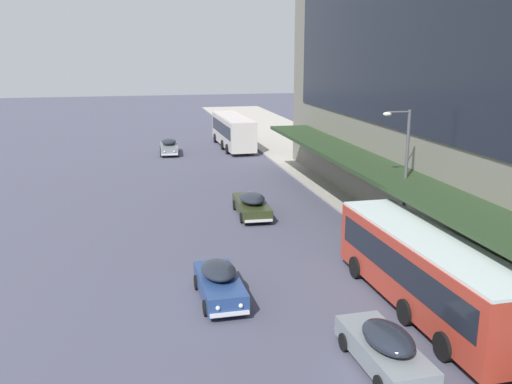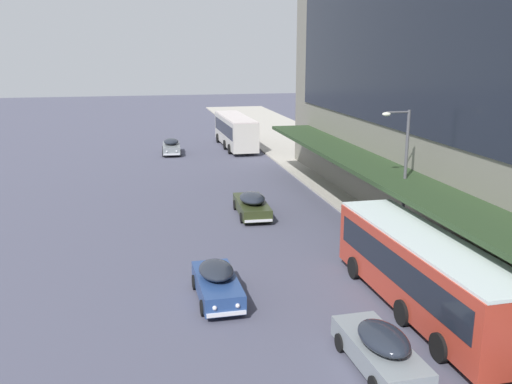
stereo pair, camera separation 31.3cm
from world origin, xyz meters
name	(u,v)px [view 1 (the left image)]	position (x,y,z in m)	size (l,w,h in m)	color
transit_bus_kerbside_front	(427,269)	(4.18, 8.27, 1.80)	(2.96, 11.41, 3.13)	#B23726
transit_bus_kerbside_rear	(233,130)	(3.79, 48.06, 1.92)	(2.91, 11.40, 3.36)	beige
sedan_second_near	(169,147)	(-3.12, 45.74, 0.76)	(1.98, 4.51, 1.55)	slate
sedan_lead_mid	(385,348)	(0.78, 4.66, 0.76)	(1.89, 4.66, 1.55)	gray
sedan_far_back	(219,282)	(-3.63, 11.15, 0.76)	(1.82, 4.45, 1.53)	navy
sedan_oncoming_rear	(252,204)	(0.32, 22.92, 0.74)	(2.03, 5.03, 1.51)	#2C3419
street_lamp	(403,170)	(6.45, 15.09, 4.30)	(1.50, 0.28, 7.16)	#4C4C51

